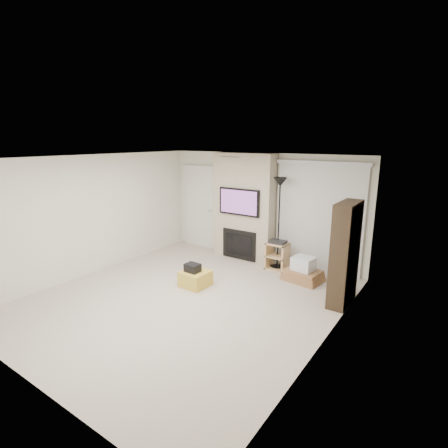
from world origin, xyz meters
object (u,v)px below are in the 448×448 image
Objects in this scene: ottoman at (195,279)px; bookshelf at (345,254)px; box_stack at (303,272)px; floor_lamp at (280,198)px; av_stand at (277,254)px.

ottoman is 2.82m from bookshelf.
ottoman is 2.18m from box_stack.
floor_lamp is at bearing 154.46° from box_stack.
bookshelf reaches higher than box_stack.
av_stand is (0.91, 1.73, 0.20)m from ottoman.
floor_lamp reaches higher than av_stand.
ottoman is at bearing -138.50° from box_stack.
bookshelf is at bearing 19.17° from ottoman.
bookshelf is (2.57, 0.89, 0.75)m from ottoman.
floor_lamp reaches higher than ottoman.
box_stack is at bearing 149.46° from bookshelf.
ottoman is 0.61× the size of box_stack.
floor_lamp is (0.88, 1.81, 1.44)m from ottoman.
box_stack is (1.63, 1.45, 0.04)m from ottoman.
floor_lamp is 1.63m from box_stack.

